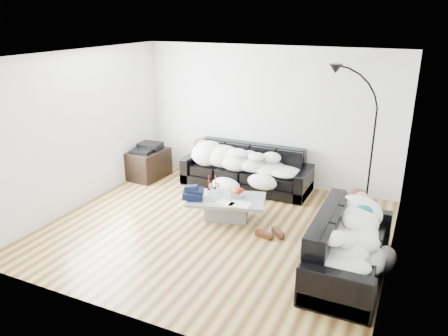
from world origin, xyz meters
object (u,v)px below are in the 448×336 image
at_px(av_cabinet, 149,164).
at_px(floor_lamp, 372,147).
at_px(sofa_back, 246,168).
at_px(sofa_right, 350,245).
at_px(sleeper_back, 245,157).
at_px(coffee_table, 227,208).
at_px(wine_glass_c, 220,193).
at_px(candle_left, 209,182).
at_px(stereo, 148,147).
at_px(wine_glass_a, 218,188).
at_px(fruit_bowl, 238,192).
at_px(shoes, 270,233).
at_px(wine_glass_b, 211,189).
at_px(candle_right, 215,182).
at_px(sleeper_right, 352,228).

distance_m(av_cabinet, floor_lamp, 4.26).
relative_size(sofa_back, sofa_right, 1.23).
xyz_separation_m(sleeper_back, coffee_table, (0.22, -1.31, -0.45)).
relative_size(sofa_back, wine_glass_c, 15.93).
distance_m(sofa_back, candle_left, 1.17).
distance_m(av_cabinet, stereo, 0.35).
relative_size(wine_glass_a, floor_lamp, 0.08).
distance_m(fruit_bowl, shoes, 0.91).
distance_m(wine_glass_b, wine_glass_c, 0.22).
relative_size(wine_glass_a, candle_right, 0.75).
bearing_deg(fruit_bowl, sleeper_back, 106.90).
height_order(candle_left, shoes, candle_left).
xyz_separation_m(sleeper_right, wine_glass_c, (-2.15, 0.74, -0.20)).
distance_m(sofa_right, wine_glass_b, 2.49).
bearing_deg(sleeper_right, stereo, 67.10).
bearing_deg(floor_lamp, shoes, -127.82).
height_order(fruit_bowl, candle_right, candle_right).
relative_size(sofa_back, floor_lamp, 1.16).
height_order(sleeper_back, wine_glass_b, sleeper_back).
xyz_separation_m(sofa_right, fruit_bowl, (-1.92, 0.91, 0.03)).
bearing_deg(sofa_back, wine_glass_c, -85.01).
bearing_deg(fruit_bowl, sofa_back, 106.24).
height_order(sofa_back, sleeper_back, sleeper_back).
bearing_deg(shoes, sleeper_back, 146.05).
height_order(sofa_back, wine_glass_c, sofa_back).
xyz_separation_m(wine_glass_a, floor_lamp, (2.20, 1.37, 0.60)).
bearing_deg(wine_glass_a, sleeper_back, 89.65).
bearing_deg(coffee_table, wine_glass_b, 170.21).
bearing_deg(coffee_table, sleeper_right, -20.31).
height_order(wine_glass_c, candle_left, candle_left).
distance_m(candle_left, floor_lamp, 2.78).
distance_m(sofa_right, fruit_bowl, 2.13).
xyz_separation_m(wine_glass_a, av_cabinet, (-1.97, 0.90, -0.16)).
bearing_deg(stereo, coffee_table, -29.69).
bearing_deg(sofa_right, candle_right, 66.34).
xyz_separation_m(wine_glass_c, floor_lamp, (2.07, 1.54, 0.61)).
distance_m(coffee_table, candle_left, 0.56).
height_order(sofa_back, wine_glass_a, sofa_back).
bearing_deg(sleeper_back, candle_left, -100.31).
height_order(sofa_back, stereo, sofa_back).
distance_m(candle_right, shoes, 1.38).
relative_size(sofa_back, shoes, 5.62).
height_order(sofa_right, fruit_bowl, sofa_right).
bearing_deg(shoes, candle_left, -178.73).
bearing_deg(candle_right, wine_glass_c, -52.56).
height_order(candle_left, candle_right, candle_left).
relative_size(sleeper_back, fruit_bowl, 8.73).
xyz_separation_m(wine_glass_c, shoes, (0.94, -0.25, -0.38)).
bearing_deg(wine_glass_a, candle_right, 127.26).
xyz_separation_m(sleeper_right, wine_glass_a, (-2.28, 0.90, -0.19)).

